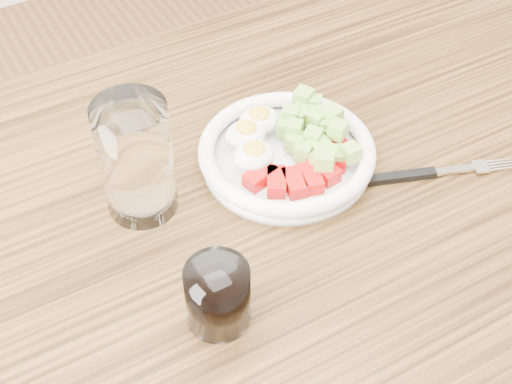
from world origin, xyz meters
TOP-DOWN VIEW (x-y plane):
  - dining_table at (0.00, 0.00)m, footprint 1.50×0.90m
  - bowl at (0.07, 0.06)m, footprint 0.25×0.25m
  - fork at (0.22, -0.05)m, footprint 0.21×0.09m
  - water_glass at (-0.14, 0.09)m, footprint 0.09×0.09m
  - coffee_glass at (-0.13, -0.12)m, footprint 0.07×0.07m

SIDE VIEW (x-z plane):
  - dining_table at x=0.00m, z-range 0.28..1.05m
  - fork at x=0.22m, z-range 0.77..0.78m
  - bowl at x=0.07m, z-range 0.76..0.82m
  - coffee_glass at x=-0.13m, z-range 0.77..0.85m
  - water_glass at x=-0.14m, z-range 0.77..0.94m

